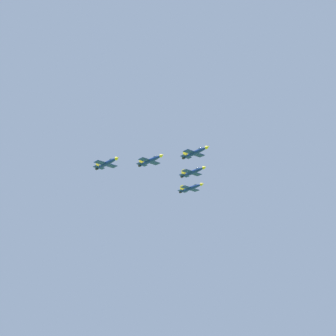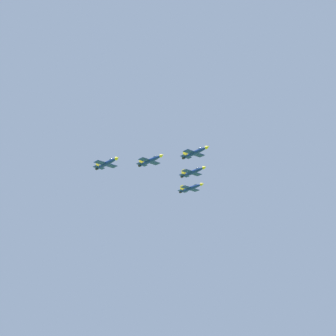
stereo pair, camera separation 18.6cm
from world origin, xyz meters
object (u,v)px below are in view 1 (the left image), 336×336
jet_left_wingman (193,172)px  jet_right_outer (107,163)px  jet_right_wingman (150,160)px  jet_left_outer (191,188)px  jet_lead (195,152)px

jet_left_wingman → jet_right_outer: jet_left_wingman is taller
jet_right_wingman → jet_right_outer: jet_right_outer is taller
jet_right_wingman → jet_left_outer: 34.00m
jet_lead → jet_right_wingman: bearing=-138.8°
jet_left_wingman → jet_left_outer: jet_left_wingman is taller
jet_right_wingman → jet_left_outer: (-15.41, 30.31, 0.19)m
jet_right_outer → jet_left_outer: bearing=90.3°
jet_lead → jet_left_wingman: (-13.37, 9.31, -1.12)m
jet_lead → jet_right_wingman: jet_lead is taller
jet_left_wingman → jet_right_outer: bearing=-111.3°
jet_lead → jet_left_wingman: 16.33m
jet_right_wingman → jet_right_outer: (-11.34, -11.70, -0.08)m
jet_right_wingman → jet_right_outer: 16.29m
jet_right_wingman → jet_left_outer: size_ratio=0.97×
jet_left_outer → jet_right_outer: (4.07, -42.01, -0.27)m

